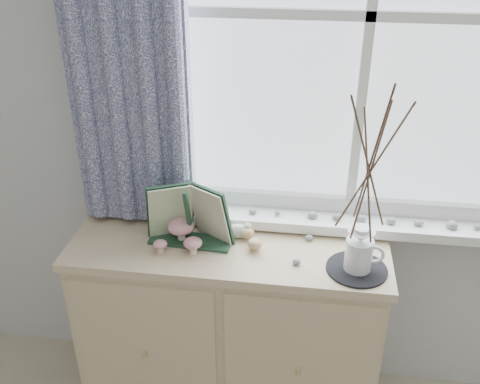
{
  "coord_description": "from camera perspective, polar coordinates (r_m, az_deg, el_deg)",
  "views": [
    {
      "loc": [
        0.13,
        0.1,
        1.99
      ],
      "look_at": [
        -0.1,
        1.7,
        1.1
      ],
      "focal_mm": 40.0,
      "sensor_mm": 36.0,
      "label": 1
    }
  ],
  "objects": [
    {
      "name": "sideboard",
      "position": [
        2.29,
        -1.12,
        -14.34
      ],
      "size": [
        1.2,
        0.45,
        0.85
      ],
      "color": "beige",
      "rests_on": "ground"
    },
    {
      "name": "twig_pitcher",
      "position": [
        1.72,
        13.73,
        2.87
      ],
      "size": [
        0.27,
        0.27,
        0.71
      ],
      "rotation": [
        0.0,
        0.0,
        -0.07
      ],
      "color": "white",
      "rests_on": "crocheted_doily"
    },
    {
      "name": "songbird_figurine",
      "position": [
        2.04,
        -0.21,
        -4.09
      ],
      "size": [
        0.12,
        0.06,
        0.06
      ],
      "primitive_type": null,
      "rotation": [
        0.0,
        0.0,
        0.03
      ],
      "color": "beige",
      "rests_on": "sideboard"
    },
    {
      "name": "wooden_eggs",
      "position": [
        2.0,
        1.13,
        -4.93
      ],
      "size": [
        0.09,
        0.11,
        0.07
      ],
      "color": "tan",
      "rests_on": "sideboard"
    },
    {
      "name": "toadstool_cluster",
      "position": [
        1.99,
        -6.28,
        -4.35
      ],
      "size": [
        0.18,
        0.16,
        0.09
      ],
      "color": "white",
      "rests_on": "sideboard"
    },
    {
      "name": "botanical_book",
      "position": [
        1.95,
        -5.63,
        -2.76
      ],
      "size": [
        0.37,
        0.15,
        0.25
      ],
      "primitive_type": null,
      "rotation": [
        0.0,
        0.0,
        -0.05
      ],
      "color": "#1D3E2A",
      "rests_on": "sideboard"
    },
    {
      "name": "sideboard_pebbles",
      "position": [
        2.0,
        7.49,
        -5.91
      ],
      "size": [
        0.33,
        0.23,
        0.02
      ],
      "color": "#959598",
      "rests_on": "sideboard"
    },
    {
      "name": "crocheted_doily",
      "position": [
        1.93,
        12.34,
        -8.03
      ],
      "size": [
        0.21,
        0.21,
        0.01
      ],
      "primitive_type": "cylinder",
      "color": "black",
      "rests_on": "sideboard"
    }
  ]
}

